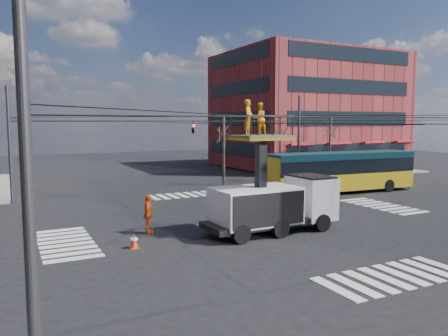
% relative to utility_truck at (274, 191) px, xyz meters
% --- Properties ---
extents(ground, '(120.00, 120.00, 0.00)m').
position_rel_utility_truck_xyz_m(ground, '(0.23, 2.51, -2.12)').
color(ground, black).
rests_on(ground, ground).
extents(sidewalk_ne, '(18.00, 18.00, 0.12)m').
position_rel_utility_truck_xyz_m(sidewalk_ne, '(21.23, 23.51, -2.06)').
color(sidewalk_ne, slate).
rests_on(sidewalk_ne, ground).
extents(crosswalks, '(22.40, 22.40, 0.02)m').
position_rel_utility_truck_xyz_m(crosswalks, '(0.23, 2.51, -2.11)').
color(crosswalks, silver).
rests_on(crosswalks, ground).
extents(building_ne, '(20.06, 16.06, 14.00)m').
position_rel_utility_truck_xyz_m(building_ne, '(22.20, 26.48, 4.89)').
color(building_ne, maroon).
rests_on(building_ne, ground).
extents(overhead_network, '(24.24, 24.24, 8.00)m').
position_rel_utility_truck_xyz_m(overhead_network, '(0.15, 2.91, 2.17)').
color(overhead_network, '#2D2D30').
rests_on(overhead_network, ground).
extents(tree_a, '(2.00, 2.00, 6.00)m').
position_rel_utility_truck_xyz_m(tree_a, '(5.23, 16.01, 2.51)').
color(tree_a, '#382B21').
rests_on(tree_a, ground).
extents(tree_b, '(2.00, 2.00, 6.00)m').
position_rel_utility_truck_xyz_m(tree_b, '(11.23, 16.01, 2.51)').
color(tree_b, '#382B21').
rests_on(tree_b, ground).
extents(tree_c, '(2.00, 2.00, 6.00)m').
position_rel_utility_truck_xyz_m(tree_c, '(17.23, 16.01, 2.51)').
color(tree_c, '#382B21').
rests_on(tree_c, ground).
extents(utility_truck, '(7.06, 2.79, 6.64)m').
position_rel_utility_truck_xyz_m(utility_truck, '(0.00, 0.00, 0.00)').
color(utility_truck, black).
rests_on(utility_truck, ground).
extents(city_bus, '(12.77, 3.35, 3.20)m').
position_rel_utility_truck_xyz_m(city_bus, '(11.64, 8.06, -0.39)').
color(city_bus, yellow).
rests_on(city_bus, ground).
extents(traffic_cone, '(0.36, 0.36, 0.64)m').
position_rel_utility_truck_xyz_m(traffic_cone, '(-7.18, 0.27, -1.80)').
color(traffic_cone, red).
rests_on(traffic_cone, ground).
extents(worker_ground, '(0.81, 1.24, 1.96)m').
position_rel_utility_truck_xyz_m(worker_ground, '(-5.82, 2.53, -1.14)').
color(worker_ground, '#DF4F0E').
rests_on(worker_ground, ground).
extents(flagger, '(0.69, 1.16, 1.77)m').
position_rel_utility_truck_xyz_m(flagger, '(5.28, 5.69, -1.23)').
color(flagger, red).
rests_on(flagger, ground).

